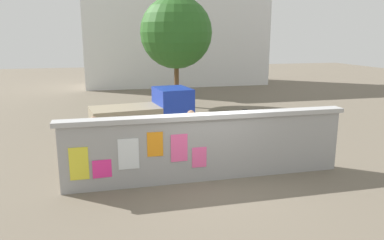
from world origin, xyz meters
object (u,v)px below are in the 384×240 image
(bicycle_far, at_px, (241,124))
(person_bystander, at_px, (191,131))
(motorcycle, at_px, (276,134))
(person_walking, at_px, (95,139))
(auto_rickshaw_truck, at_px, (147,115))
(tree_roadside, at_px, (176,33))

(bicycle_far, bearing_deg, person_bystander, -132.76)
(motorcycle, distance_m, person_walking, 6.06)
(motorcycle, xyz_separation_m, person_walking, (-5.94, -1.06, 0.52))
(auto_rickshaw_truck, bearing_deg, person_walking, -119.71)
(person_bystander, height_order, tree_roadside, tree_roadside)
(person_bystander, bearing_deg, bicycle_far, 47.24)
(person_walking, xyz_separation_m, tree_roadside, (4.17, 9.40, 2.92))
(auto_rickshaw_truck, bearing_deg, tree_roadside, 69.25)
(bicycle_far, bearing_deg, person_walking, -150.27)
(auto_rickshaw_truck, relative_size, person_walking, 2.33)
(auto_rickshaw_truck, distance_m, tree_roadside, 7.30)
(motorcycle, bearing_deg, bicycle_far, 103.72)
(motorcycle, height_order, person_bystander, person_bystander)
(bicycle_far, distance_m, tree_roadside, 7.33)
(motorcycle, bearing_deg, tree_roadside, 101.98)
(bicycle_far, bearing_deg, tree_roadside, 101.41)
(auto_rickshaw_truck, bearing_deg, person_bystander, -72.75)
(auto_rickshaw_truck, relative_size, person_bystander, 2.33)
(person_walking, relative_size, tree_roadside, 0.28)
(motorcycle, distance_m, person_bystander, 3.36)
(person_bystander, relative_size, tree_roadside, 0.28)
(motorcycle, distance_m, bicycle_far, 2.11)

